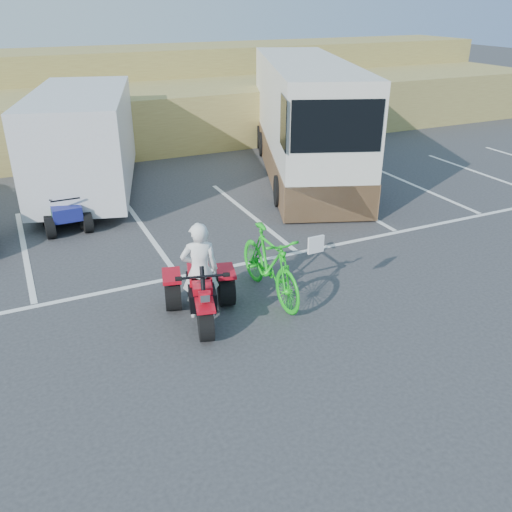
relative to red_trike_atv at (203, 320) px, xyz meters
name	(u,v)px	position (x,y,z in m)	size (l,w,h in m)	color
ground	(224,339)	(0.10, -0.71, 0.00)	(100.00, 100.00, 0.00)	#323235
parking_stripes	(193,239)	(0.97, 3.35, 0.00)	(28.00, 5.16, 0.01)	white
grass_embankment	(73,101)	(0.10, 14.77, 1.42)	(40.00, 8.50, 3.10)	olive
red_trike_atv	(203,320)	(0.00, 0.00, 0.00)	(1.27, 1.69, 1.10)	#B30A18
rider	(200,271)	(0.04, 0.15, 0.87)	(0.63, 0.42, 1.74)	white
green_dirt_bike	(270,264)	(1.41, 0.26, 0.66)	(0.62, 2.19, 1.32)	#14BF19
cargo_trailer	(84,139)	(-0.59, 7.80, 1.51)	(3.88, 6.38, 2.78)	silver
rv_motorhome	(304,125)	(5.96, 7.11, 1.44)	(5.44, 9.43, 3.31)	silver
quad_atv_blue	(68,228)	(-1.56, 5.26, 0.00)	(1.04, 1.39, 0.91)	navy
quad_atv_green	(68,224)	(-1.53, 5.51, 0.00)	(0.97, 1.30, 0.85)	#14571C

